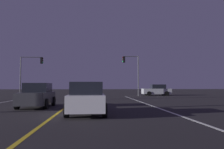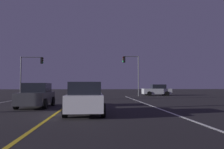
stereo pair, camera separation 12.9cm
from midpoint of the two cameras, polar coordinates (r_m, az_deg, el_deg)
lane_edge_right at (r=13.72m, az=14.08°, el=-9.04°), size 0.16×38.18×0.01m
lane_center_divider at (r=13.22m, az=-13.33°, el=-9.29°), size 0.16×38.18×0.01m
car_lead_same_lane at (r=12.24m, az=-6.36°, el=-6.03°), size 2.02×4.30×1.70m
car_crossing_side at (r=35.69m, az=11.29°, el=-3.87°), size 4.30×2.02×1.70m
car_oncoming at (r=16.88m, az=-18.16°, el=-5.02°), size 2.02×4.30×1.70m
traffic_light_near_right at (r=33.08m, az=4.95°, el=1.93°), size 2.40×0.36×5.81m
traffic_light_near_left at (r=33.86m, az=-19.37°, el=1.78°), size 3.18×0.36×5.57m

